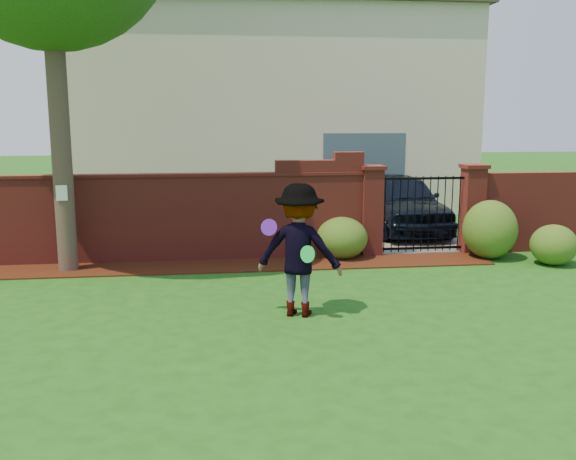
{
  "coord_description": "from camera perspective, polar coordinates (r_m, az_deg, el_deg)",
  "views": [
    {
      "loc": [
        -0.96,
        -8.59,
        2.88
      ],
      "look_at": [
        0.32,
        1.4,
        1.05
      ],
      "focal_mm": 39.26,
      "sensor_mm": 36.0,
      "label": 1
    }
  ],
  "objects": [
    {
      "name": "paper_notice",
      "position": [
        12.17,
        -19.82,
        3.17
      ],
      "size": [
        0.2,
        0.01,
        0.28
      ],
      "primitive_type": "cube",
      "color": "white",
      "rests_on": "tree"
    },
    {
      "name": "shrub_right",
      "position": [
        13.34,
        22.93,
        -1.25
      ],
      "size": [
        0.9,
        0.9,
        0.8
      ],
      "primitive_type": "ellipsoid",
      "color": "#295519",
      "rests_on": "ground"
    },
    {
      "name": "shrub_left",
      "position": [
        12.87,
        4.91,
        -0.73
      ],
      "size": [
        1.05,
        1.05,
        0.86
      ],
      "primitive_type": "ellipsoid",
      "color": "#295519",
      "rests_on": "ground"
    },
    {
      "name": "frisbee_green",
      "position": [
        8.79,
        1.79,
        -2.2
      ],
      "size": [
        0.21,
        0.22,
        0.24
      ],
      "primitive_type": "cylinder",
      "rotation": [
        1.43,
        0.0,
        -0.81
      ],
      "color": "green",
      "rests_on": "man"
    },
    {
      "name": "pillar_left",
      "position": [
        13.18,
        7.54,
        1.81
      ],
      "size": [
        0.5,
        0.5,
        1.88
      ],
      "color": "maroon",
      "rests_on": "ground"
    },
    {
      "name": "mulch_bed",
      "position": [
        12.27,
        -7.08,
        -3.29
      ],
      "size": [
        11.1,
        1.08,
        0.03
      ],
      "primitive_type": "cube",
      "color": "#321309",
      "rests_on": "ground"
    },
    {
      "name": "iron_gate",
      "position": [
        13.51,
        12.05,
        1.44
      ],
      "size": [
        1.78,
        0.03,
        1.6
      ],
      "color": "black",
      "rests_on": "ground"
    },
    {
      "name": "brick_wall_return",
      "position": [
        14.83,
        23.43,
        1.57
      ],
      "size": [
        4.0,
        0.25,
        1.7
      ],
      "primitive_type": "cube",
      "color": "maroon",
      "rests_on": "ground"
    },
    {
      "name": "shrub_middle",
      "position": [
        13.45,
        17.81,
        0.04
      ],
      "size": [
        1.09,
        1.09,
        1.2
      ],
      "primitive_type": "ellipsoid",
      "color": "#295519",
      "rests_on": "ground"
    },
    {
      "name": "frisbee_purple",
      "position": [
        8.95,
        -1.72,
        0.24
      ],
      "size": [
        0.25,
        0.16,
        0.24
      ],
      "primitive_type": "cylinder",
      "rotation": [
        1.36,
        0.0,
        -0.38
      ],
      "color": "#5A1BAD",
      "rests_on": "man"
    },
    {
      "name": "house",
      "position": [
        20.69,
        -1.91,
        11.07
      ],
      "size": [
        12.4,
        6.4,
        6.3
      ],
      "color": "beige",
      "rests_on": "ground"
    },
    {
      "name": "man",
      "position": [
        9.07,
        0.94,
        -1.88
      ],
      "size": [
        1.42,
        1.1,
        1.93
      ],
      "primitive_type": "imported",
      "rotation": [
        0.0,
        0.0,
        2.8
      ],
      "color": "gray",
      "rests_on": "ground"
    },
    {
      "name": "ground",
      "position": [
        9.12,
        -0.9,
        -8.16
      ],
      "size": [
        80.0,
        80.0,
        0.01
      ],
      "primitive_type": "cube",
      "color": "#1B5214",
      "rests_on": "ground"
    },
    {
      "name": "pillar_right",
      "position": [
        13.9,
        16.35,
        1.92
      ],
      "size": [
        0.5,
        0.5,
        1.88
      ],
      "color": "maroon",
      "rests_on": "ground"
    },
    {
      "name": "brick_wall",
      "position": [
        12.79,
        -11.94,
        1.28
      ],
      "size": [
        8.7,
        0.31,
        2.16
      ],
      "color": "maroon",
      "rests_on": "ground"
    },
    {
      "name": "car",
      "position": [
        15.95,
        10.32,
        2.41
      ],
      "size": [
        1.78,
        4.34,
        1.48
      ],
      "primitive_type": "imported",
      "rotation": [
        0.0,
        0.0,
        0.01
      ],
      "color": "black",
      "rests_on": "ground"
    },
    {
      "name": "driveway",
      "position": [
        17.42,
        7.62,
        0.7
      ],
      "size": [
        3.2,
        8.0,
        0.01
      ],
      "primitive_type": "cube",
      "color": "slate",
      "rests_on": "ground"
    }
  ]
}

